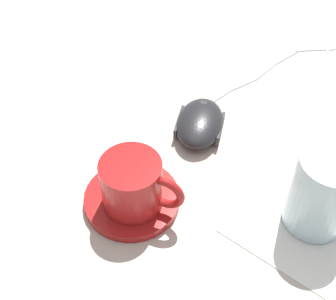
# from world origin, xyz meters

# --- Properties ---
(ground_plane) EXTENTS (3.00, 3.00, 0.00)m
(ground_plane) POSITION_xyz_m (0.00, 0.00, 0.00)
(ground_plane) COLOR #B2A899
(saucer) EXTENTS (0.12, 0.12, 0.01)m
(saucer) POSITION_xyz_m (-0.09, 0.12, 0.01)
(saucer) COLOR maroon
(saucer) RESTS_ON ground
(coffee_cup) EXTENTS (0.08, 0.11, 0.07)m
(coffee_cup) POSITION_xyz_m (-0.10, 0.11, 0.05)
(coffee_cup) COLOR maroon
(coffee_cup) RESTS_ON saucer
(computer_mouse) EXTENTS (0.11, 0.09, 0.04)m
(computer_mouse) POSITION_xyz_m (0.07, 0.09, 0.02)
(computer_mouse) COLOR black
(computer_mouse) RESTS_ON ground
(mouse_cable) EXTENTS (0.34, 0.18, 0.00)m
(mouse_cable) POSITION_xyz_m (0.29, 0.02, 0.00)
(mouse_cable) COLOR gray
(mouse_cable) RESTS_ON ground
(napkin_under_glass) EXTENTS (0.19, 0.19, 0.00)m
(napkin_under_glass) POSITION_xyz_m (-0.02, -0.09, 0.00)
(napkin_under_glass) COLOR silver
(napkin_under_glass) RESTS_ON ground
(drinking_glass) EXTENTS (0.07, 0.07, 0.11)m
(drinking_glass) POSITION_xyz_m (-0.01, -0.10, 0.06)
(drinking_glass) COLOR silver
(drinking_glass) RESTS_ON napkin_under_glass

